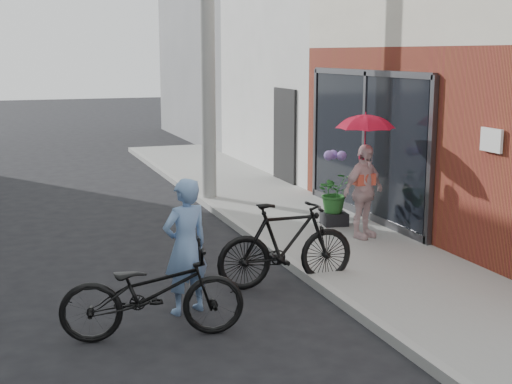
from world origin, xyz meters
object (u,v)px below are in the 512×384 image
utility_pole (207,21)px  planter (334,218)px  bike_right (286,244)px  kimono_woman (363,191)px  bike_left (153,292)px  officer (186,246)px

utility_pole → planter: (1.30, -2.91, -3.28)m
bike_right → kimono_woman: bearing=-51.6°
utility_pole → planter: bearing=-65.9°
bike_left → planter: size_ratio=4.84×
kimono_woman → planter: kimono_woman is taller
bike_left → kimono_woman: kimono_woman is taller
bike_left → bike_right: size_ratio=1.05×
utility_pole → officer: 6.61m
utility_pole → bike_left: utility_pole is taller
kimono_woman → bike_right: bearing=-164.4°
officer → bike_left: officer is taller
officer → bike_right: size_ratio=0.86×
planter → kimono_woman: bearing=-87.7°
planter → bike_left: bearing=-137.6°
bike_left → planter: (3.73, 3.40, -0.27)m
officer → planter: officer is taller
officer → bike_left: size_ratio=0.82×
utility_pole → bike_right: bearing=-95.5°
utility_pole → bike_left: bearing=-111.0°
officer → planter: (3.22, 2.81, -0.55)m
bike_left → kimono_woman: size_ratio=1.31×
bike_left → kimono_woman: (3.76, 2.50, 0.34)m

